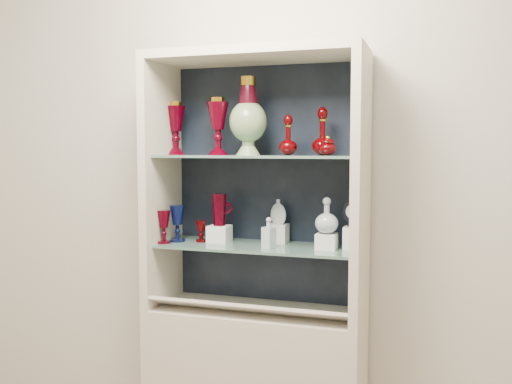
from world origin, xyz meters
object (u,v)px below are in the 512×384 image
(clear_square_bottle, at_px, (269,233))
(cameo_medallion, at_px, (353,213))
(cobalt_goblet, at_px, (177,223))
(clear_round_decanter, at_px, (327,216))
(ruby_goblet_tall, at_px, (164,227))
(enamel_urn, at_px, (248,116))
(lidded_bowl, at_px, (328,145))
(ruby_goblet_small, at_px, (201,231))
(pedestal_lamp_right, at_px, (218,126))
(ruby_decanter_b, at_px, (288,134))
(ruby_pitcher, at_px, (219,210))
(ruby_decanter_a, at_px, (322,128))
(pedestal_lamp_left, at_px, (176,128))
(flat_flask, at_px, (278,211))

(clear_square_bottle, height_order, cameo_medallion, cameo_medallion)
(cobalt_goblet, xyz_separation_m, clear_round_decanter, (0.73, 0.02, 0.06))
(cameo_medallion, bearing_deg, ruby_goblet_tall, -151.98)
(enamel_urn, bearing_deg, cobalt_goblet, -176.87)
(lidded_bowl, distance_m, clear_square_bottle, 0.47)
(ruby_goblet_small, distance_m, clear_square_bottle, 0.37)
(pedestal_lamp_right, xyz_separation_m, ruby_goblet_small, (-0.09, 0.00, -0.50))
(ruby_decanter_b, height_order, clear_round_decanter, ruby_decanter_b)
(enamel_urn, relative_size, cameo_medallion, 2.84)
(clear_round_decanter, bearing_deg, ruby_decanter_b, 178.21)
(ruby_goblet_small, bearing_deg, pedestal_lamp_right, -2.72)
(pedestal_lamp_right, bearing_deg, enamel_urn, -0.09)
(ruby_goblet_tall, bearing_deg, ruby_pitcher, 24.48)
(enamel_urn, xyz_separation_m, ruby_decanter_a, (0.34, 0.05, -0.06))
(pedestal_lamp_left, distance_m, ruby_pitcher, 0.46)
(pedestal_lamp_left, relative_size, ruby_goblet_small, 2.51)
(lidded_bowl, distance_m, ruby_goblet_tall, 0.87)
(pedestal_lamp_left, xyz_separation_m, ruby_goblet_tall, (0.00, -0.14, -0.47))
(ruby_pitcher, relative_size, cameo_medallion, 1.22)
(ruby_decanter_a, xyz_separation_m, clear_square_bottle, (-0.22, -0.11, -0.47))
(pedestal_lamp_left, distance_m, ruby_decanter_b, 0.59)
(ruby_goblet_small, bearing_deg, lidded_bowl, -3.56)
(ruby_decanter_a, xyz_separation_m, cobalt_goblet, (-0.69, -0.07, -0.45))
(enamel_urn, distance_m, clear_square_bottle, 0.54)
(pedestal_lamp_left, xyz_separation_m, clear_square_bottle, (0.52, -0.12, -0.48))
(ruby_goblet_small, xyz_separation_m, flat_flask, (0.36, 0.09, 0.10))
(pedestal_lamp_left, height_order, lidded_bowl, pedestal_lamp_left)
(clear_round_decanter, height_order, cameo_medallion, same)
(clear_round_decanter, bearing_deg, enamel_urn, 179.41)
(cameo_medallion, bearing_deg, clear_round_decanter, -141.36)
(lidded_bowl, relative_size, cameo_medallion, 0.71)
(ruby_decanter_b, distance_m, lidded_bowl, 0.20)
(clear_round_decanter, bearing_deg, ruby_goblet_small, 179.21)
(clear_square_bottle, bearing_deg, ruby_pitcher, 161.77)
(ruby_pitcher, relative_size, clear_square_bottle, 1.09)
(pedestal_lamp_left, height_order, ruby_goblet_tall, pedestal_lamp_left)
(ruby_pitcher, bearing_deg, flat_flask, 0.04)
(pedestal_lamp_right, distance_m, ruby_goblet_small, 0.51)
(ruby_decanter_b, distance_m, clear_square_bottle, 0.46)
(ruby_decanter_a, bearing_deg, pedestal_lamp_right, -174.27)
(cobalt_goblet, height_order, clear_square_bottle, cobalt_goblet)
(ruby_decanter_a, distance_m, cobalt_goblet, 0.83)
(clear_square_bottle, height_order, clear_round_decanter, clear_round_decanter)
(flat_flask, height_order, clear_round_decanter, clear_round_decanter)
(pedestal_lamp_left, bearing_deg, enamel_urn, -8.56)
(cameo_medallion, bearing_deg, pedestal_lamp_left, -161.14)
(cobalt_goblet, distance_m, clear_square_bottle, 0.48)
(pedestal_lamp_right, bearing_deg, flat_flask, 20.14)
(lidded_bowl, height_order, cobalt_goblet, lidded_bowl)
(cameo_medallion, bearing_deg, pedestal_lamp_right, -156.45)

